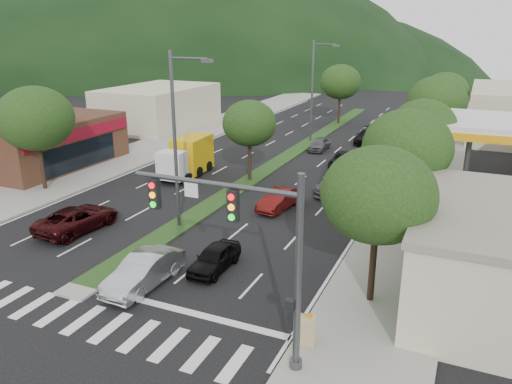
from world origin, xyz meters
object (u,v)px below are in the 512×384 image
at_px(tree_med_near, 249,123).
at_px(tree_med_far, 340,82).
at_px(tree_r_d, 437,101).
at_px(tree_l_a, 36,119).
at_px(sedan_silver, 144,271).
at_px(car_queue_a, 214,258).
at_px(a_frame_sign, 306,329).
at_px(suv_maroon, 77,219).
at_px(box_truck, 188,158).
at_px(tree_r_c, 423,127).
at_px(car_queue_d, 344,160).
at_px(streetlight_near, 178,133).
at_px(tree_r_e, 445,92).
at_px(tree_r_a, 378,195).
at_px(car_queue_c, 279,199).
at_px(car_queue_e, 319,144).
at_px(tree_r_b, 407,147).
at_px(car_queue_b, 340,181).
at_px(motorhome, 398,135).
at_px(streetlight_mid, 314,87).
at_px(car_queue_f, 367,136).
at_px(traffic_signal, 253,238).

relative_size(tree_med_near, tree_med_far, 0.87).
relative_size(tree_r_d, tree_l_a, 0.99).
xyz_separation_m(sedan_silver, car_queue_a, (2.13, 2.70, -0.12)).
relative_size(tree_med_far, a_frame_sign, 4.80).
relative_size(tree_med_near, suv_maroon, 1.18).
distance_m(suv_maroon, box_truck, 12.45).
xyz_separation_m(tree_r_c, car_queue_d, (-6.46, 4.80, -4.15)).
bearing_deg(car_queue_d, streetlight_near, -111.06).
bearing_deg(suv_maroon, tree_r_e, -111.21).
height_order(suv_maroon, box_truck, box_truck).
relative_size(tree_med_far, box_truck, 1.15).
xyz_separation_m(tree_r_a, tree_l_a, (-24.50, 6.00, 0.36)).
distance_m(tree_r_e, streetlight_near, 34.11).
height_order(tree_r_d, car_queue_c, tree_r_d).
height_order(sedan_silver, car_queue_e, sedan_silver).
bearing_deg(tree_r_b, tree_r_e, 90.00).
bearing_deg(car_queue_a, a_frame_sign, -34.59).
height_order(sedan_silver, suv_maroon, sedan_silver).
bearing_deg(car_queue_d, tree_l_a, -144.08).
relative_size(tree_r_d, streetlight_near, 0.72).
bearing_deg(car_queue_c, tree_r_b, -1.62).
distance_m(tree_r_d, streetlight_near, 24.97).
height_order(sedan_silver, car_queue_d, sedan_silver).
bearing_deg(tree_l_a, car_queue_d, 39.37).
height_order(car_queue_a, car_queue_b, car_queue_b).
xyz_separation_m(car_queue_e, motorhome, (6.89, 1.91, 1.12)).
xyz_separation_m(tree_med_near, motorhome, (8.80, 13.72, -2.70)).
height_order(tree_r_d, tree_med_near, tree_r_d).
height_order(tree_r_c, streetlight_mid, streetlight_mid).
bearing_deg(car_queue_a, sedan_silver, -128.20).
distance_m(tree_med_far, sedan_silver, 42.98).
bearing_deg(car_queue_a, car_queue_c, 91.74).
xyz_separation_m(tree_med_far, car_queue_c, (4.27, -30.82, -4.37)).
relative_size(tree_l_a, car_queue_c, 1.86).
distance_m(tree_r_d, a_frame_sign, 30.50).
height_order(tree_med_near, car_queue_c, tree_med_near).
distance_m(tree_r_d, sedan_silver, 30.59).
bearing_deg(car_queue_f, suv_maroon, -109.45).
bearing_deg(a_frame_sign, tree_med_near, 109.31).
bearing_deg(suv_maroon, traffic_signal, 159.26).
distance_m(tree_r_e, tree_med_far, 12.65).
relative_size(car_queue_d, car_queue_e, 1.21).
height_order(suv_maroon, car_queue_a, suv_maroon).
xyz_separation_m(traffic_signal, car_queue_c, (-4.76, 14.71, -4.00)).
distance_m(tree_r_b, car_queue_d, 15.01).
relative_size(suv_maroon, car_queue_d, 1.18).
bearing_deg(car_queue_d, tree_r_e, 63.52).
height_order(tree_r_b, sedan_silver, tree_r_b).
distance_m(tree_r_d, tree_r_e, 10.00).
relative_size(car_queue_a, car_queue_c, 0.92).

